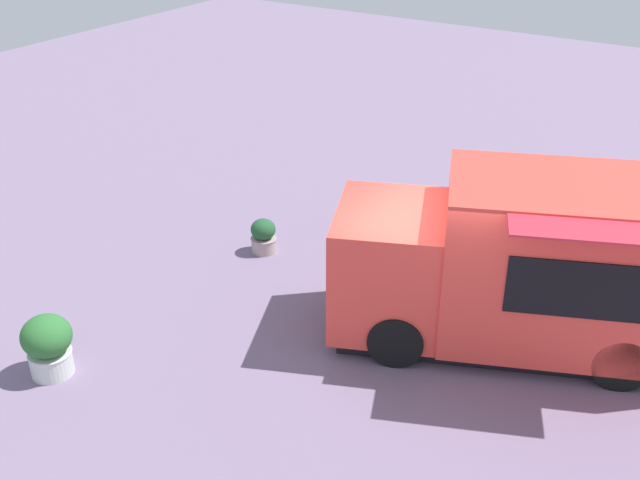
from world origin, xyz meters
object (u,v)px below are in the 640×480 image
object	(u,v)px
food_truck	(527,269)
person_customer	(368,211)
planter_flowering_near	(263,236)
planter_flowering_far	(48,344)

from	to	relation	value
food_truck	person_customer	world-z (taller)	food_truck
planter_flowering_near	food_truck	bearing A→B (deg)	-92.52
food_truck	planter_flowering_far	bearing A→B (deg)	129.32
food_truck	planter_flowering_near	distance (m)	4.89
planter_flowering_near	planter_flowering_far	bearing A→B (deg)	175.18
planter_flowering_near	planter_flowering_far	xyz separation A→B (m)	(-4.45, 0.38, 0.17)
person_customer	planter_flowering_far	xyz separation A→B (m)	(-6.31, 1.46, 0.14)
planter_flowering_far	planter_flowering_near	bearing A→B (deg)	-4.82
food_truck	planter_flowering_near	size ratio (longest dim) A/B	8.70
planter_flowering_near	person_customer	bearing A→B (deg)	-30.33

